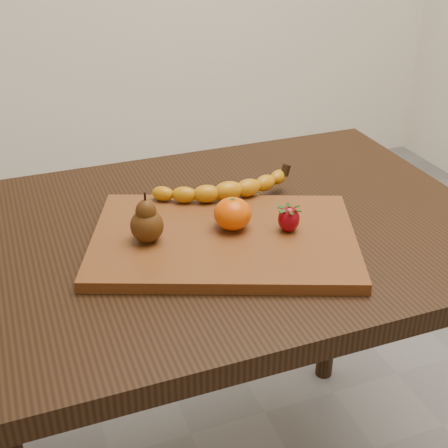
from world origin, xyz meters
name	(u,v)px	position (x,y,z in m)	size (l,w,h in m)	color
table	(218,271)	(0.00, 0.00, 0.66)	(1.00, 0.70, 0.76)	black
cutting_board	(224,239)	(-0.01, -0.06, 0.77)	(0.45, 0.30, 0.02)	brown
banana	(228,191)	(0.04, 0.06, 0.80)	(0.24, 0.06, 0.04)	#CD8409
pear	(146,217)	(-0.14, -0.04, 0.82)	(0.06, 0.06, 0.09)	#4C2A0C
mandarin	(233,214)	(0.01, -0.05, 0.81)	(0.07, 0.07, 0.06)	#E44E02
strawberry	(289,218)	(0.10, -0.09, 0.80)	(0.04, 0.04, 0.05)	maroon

